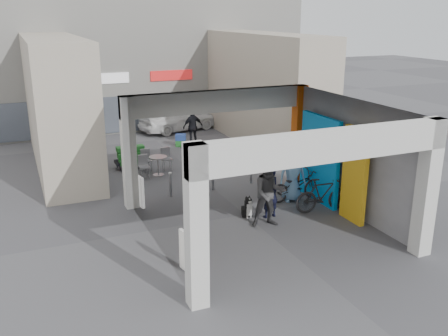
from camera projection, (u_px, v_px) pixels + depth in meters
name	position (u px, v px, depth m)	size (l,w,h in m)	color
ground	(245.00, 215.00, 15.10)	(90.00, 90.00, 0.00)	#4F4F54
arcade_canopy	(276.00, 146.00, 13.89)	(6.40, 6.45, 6.40)	silver
far_building	(132.00, 49.00, 26.19)	(18.00, 4.08, 8.00)	white
plaza_bldg_left	(58.00, 103.00, 19.26)	(2.00, 9.00, 5.00)	#ADA08F
plaza_bldg_right	(265.00, 90.00, 22.62)	(2.00, 9.00, 5.00)	#ADA08F
bollard_left	(170.00, 185.00, 16.48)	(0.09, 0.09, 0.82)	gray
bollard_center	(213.00, 176.00, 17.06)	(0.09, 0.09, 0.98)	gray
bollard_right	(251.00, 171.00, 17.79)	(0.09, 0.09, 0.88)	gray
advert_board_near	(186.00, 252.00, 11.67)	(0.18, 0.56, 1.00)	white
advert_board_far	(140.00, 191.00, 15.64)	(0.19, 0.56, 1.00)	white
cafe_set	(153.00, 166.00, 18.89)	(1.44, 1.16, 0.87)	#96959A
produce_stand	(132.00, 160.00, 19.54)	(1.28, 0.69, 0.84)	black
crate_stack	(181.00, 140.00, 22.76)	(0.55, 0.50, 0.56)	#1C5E1A
border_collie	(247.00, 208.00, 14.89)	(0.25, 0.49, 0.68)	black
man_with_dog	(270.00, 192.00, 14.71)	(0.57, 0.37, 1.56)	black
man_back_turned	(269.00, 193.00, 14.05)	(0.96, 0.75, 1.98)	#3A3A3C
man_elderly	(292.00, 175.00, 16.00)	(0.86, 0.56, 1.76)	#5F8DB9
man_crates	(193.00, 127.00, 22.88)	(0.98, 0.41, 1.68)	black
bicycle_front	(296.00, 186.00, 16.13)	(0.66, 1.90, 1.00)	black
bicycle_rear	(323.00, 195.00, 15.21)	(0.51, 1.81, 1.09)	black
white_van	(178.00, 118.00, 25.60)	(1.61, 4.01, 1.37)	white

